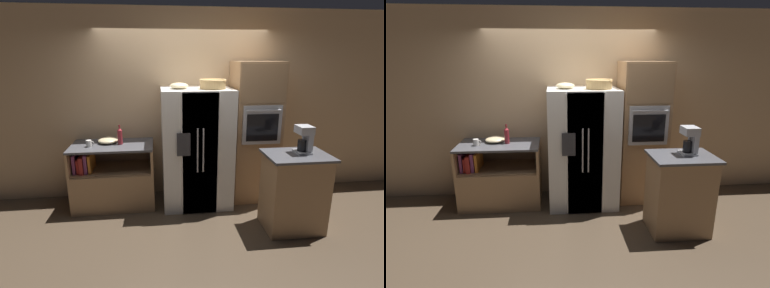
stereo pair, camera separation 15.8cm
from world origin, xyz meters
The scene contains 12 objects.
ground_plane centered at (0.00, 0.00, 0.00)m, with size 20.00×20.00×0.00m, color #4C3D2D.
wall_back centered at (0.00, 0.48, 1.40)m, with size 12.00×0.06×2.80m.
counter_left centered at (-1.07, 0.11, 0.34)m, with size 1.15×0.67×0.92m.
refrigerator centered at (0.15, 0.05, 0.85)m, with size 0.98×0.82×1.70m.
wall_oven centered at (1.03, 0.15, 1.03)m, with size 0.67×0.66×2.06m.
island_counter centered at (1.26, -0.81, 0.50)m, with size 0.76×0.58×0.99m.
wicker_basket centered at (0.36, -0.03, 1.77)m, with size 0.37×0.37×0.13m.
fruit_bowl centered at (-0.09, 0.03, 1.74)m, with size 0.25×0.25×0.08m.
bottle_tall centered at (-0.93, 0.12, 1.05)m, with size 0.07×0.07×0.28m.
mug centered at (-1.35, 0.05, 0.97)m, with size 0.11×0.08×0.09m.
mixing_bowl centered at (-1.11, 0.20, 0.96)m, with size 0.28×0.28×0.08m.
coffee_maker centered at (1.36, -0.76, 1.18)m, with size 0.17×0.21×0.34m.
Camera 2 is at (-0.25, -4.07, 2.11)m, focal length 28.00 mm.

